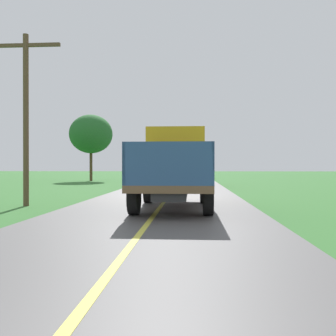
% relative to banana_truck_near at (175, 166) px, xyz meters
% --- Properties ---
extents(banana_truck_near, '(2.38, 5.82, 2.80)m').
position_rel_banana_truck_near_xyz_m(banana_truck_near, '(0.00, 0.00, 0.00)').
color(banana_truck_near, '#2D2D30').
rests_on(banana_truck_near, road_surface).
extents(banana_truck_far, '(2.38, 5.81, 2.80)m').
position_rel_banana_truck_near_xyz_m(banana_truck_far, '(0.05, 14.41, 0.01)').
color(banana_truck_far, '#2D2D30').
rests_on(banana_truck_far, road_surface).
extents(utility_pole_roadside, '(2.56, 0.20, 6.30)m').
position_rel_banana_truck_near_xyz_m(utility_pole_roadside, '(-5.48, 0.25, 2.03)').
color(utility_pole_roadside, brown).
rests_on(utility_pole_roadside, ground).
extents(roadside_tree_mid_right, '(4.22, 4.22, 6.51)m').
position_rel_banana_truck_near_xyz_m(roadside_tree_mid_right, '(-9.29, 22.61, 3.13)').
color(roadside_tree_mid_right, '#4C3823').
rests_on(roadside_tree_mid_right, ground).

